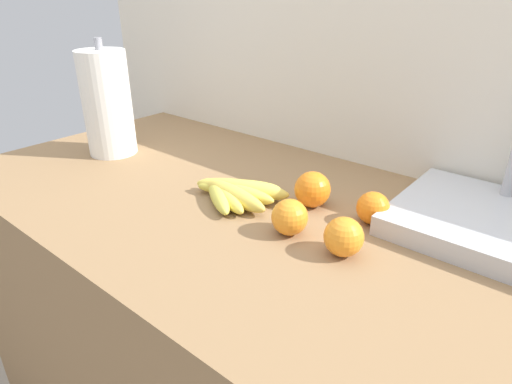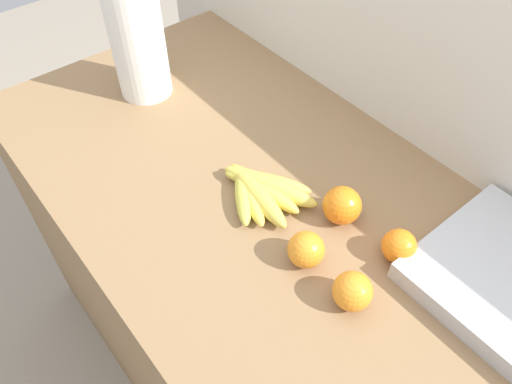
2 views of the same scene
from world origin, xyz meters
name	(u,v)px [view 2 (image 2 of 2)]	position (x,y,z in m)	size (l,w,h in m)	color
ground_plane	(272,382)	(0.00, 0.00, 0.00)	(6.00, 6.00, 0.00)	gray
counter	(276,318)	(0.00, 0.00, 0.44)	(1.52, 0.73, 0.88)	olive
wall_back	(390,196)	(0.00, 0.39, 0.65)	(1.92, 0.06, 1.30)	silver
banana_bunch	(260,190)	(-0.06, -0.01, 0.90)	(0.21, 0.19, 0.04)	#D7CF4C
orange_right	(399,246)	(0.21, 0.09, 0.91)	(0.06, 0.06, 0.06)	orange
orange_back_left	(352,291)	(0.23, -0.04, 0.91)	(0.07, 0.07, 0.07)	orange
orange_far_right	(342,205)	(0.08, 0.08, 0.92)	(0.08, 0.08, 0.08)	orange
orange_back_right	(306,250)	(0.11, -0.04, 0.91)	(0.07, 0.07, 0.07)	orange
paper_towel_roll	(138,42)	(-0.52, 0.00, 1.02)	(0.13, 0.13, 0.31)	white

